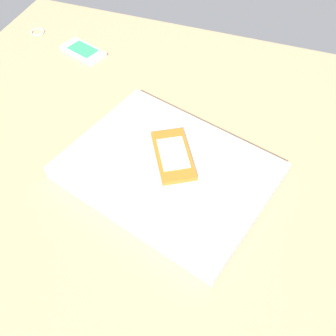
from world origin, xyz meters
TOP-DOWN VIEW (x-y plane):
  - desk_surface at (0.00, 0.00)cm, footprint 120.00×80.00cm
  - laptop_closed at (-7.36, -5.21)cm, footprint 38.07×32.57cm
  - cell_phone_on_laptop at (-7.19, -3.11)cm, footprint 10.53×12.52cm
  - cell_phone_on_desk at (-37.13, 21.64)cm, footprint 11.24×7.85cm
  - key_ring at (-51.35, 25.43)cm, footprint 3.29×3.29cm

SIDE VIEW (x-z plane):
  - desk_surface at x=0.00cm, z-range 0.00..3.00cm
  - key_ring at x=-51.35cm, z-range 3.00..3.36cm
  - cell_phone_on_desk at x=-37.13cm, z-range 2.97..4.00cm
  - laptop_closed at x=-7.36cm, z-range 3.00..5.58cm
  - cell_phone_on_laptop at x=-7.19cm, z-range 5.55..6.55cm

